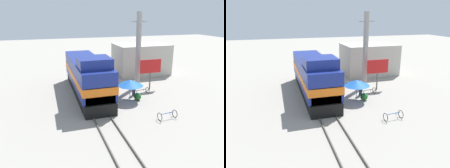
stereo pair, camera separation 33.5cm
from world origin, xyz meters
The scene contains 12 objects.
ground_plane centered at (0.00, 0.00, 0.00)m, with size 120.00×120.00×0.00m, color gray.
rail_near centered at (-0.72, 0.00, 0.07)m, with size 0.08×33.41×0.15m, color #4C4742.
rail_far centered at (0.72, 0.00, 0.07)m, with size 0.08×33.41×0.15m, color #4C4742.
locomotive centered at (0.00, 1.74, 2.06)m, with size 3.10×12.57×4.73m.
utility_pole centered at (6.18, 2.60, 4.35)m, with size 1.80×0.59×8.64m.
vendor_umbrella centered at (3.72, -1.19, 1.90)m, with size 2.59×2.59×2.19m.
billboard_sign centered at (7.20, 1.34, 2.59)m, with size 2.57×0.12×3.51m.
shrub_cluster centered at (4.51, -1.31, 0.37)m, with size 0.75×0.75×0.75m, color #236028.
person_bystander centered at (4.67, 0.03, 0.90)m, with size 0.34×0.34×1.67m.
bicycle centered at (5.58, 0.06, 0.34)m, with size 1.81×1.03×0.66m.
bicycle_spare centered at (5.17, -5.95, 0.35)m, with size 1.62×0.83×0.68m.
building_block_distant centered at (9.23, 8.35, 2.14)m, with size 7.46×5.04×4.28m, color #B7B2A3.
Camera 1 is at (-4.17, -20.30, 8.38)m, focal length 35.00 mm.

